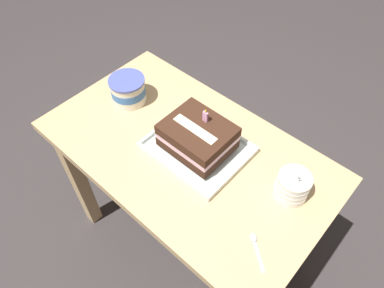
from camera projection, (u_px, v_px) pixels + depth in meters
ground_plane at (188, 239)px, 1.87m from camera, size 8.00×8.00×0.00m
dining_table at (187, 171)px, 1.39m from camera, size 1.06×0.61×0.76m
foil_tray at (197, 148)px, 1.28m from camera, size 0.34×0.28×0.02m
birthday_cake at (198, 136)px, 1.22m from camera, size 0.23×0.19×0.15m
bowl_stack at (293, 186)px, 1.13m from camera, size 0.11×0.11×0.14m
ice_cream_tub at (128, 90)px, 1.40m from camera, size 0.14×0.14×0.11m
serving_spoon_near_tray at (255, 244)px, 1.05m from camera, size 0.10×0.09×0.01m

